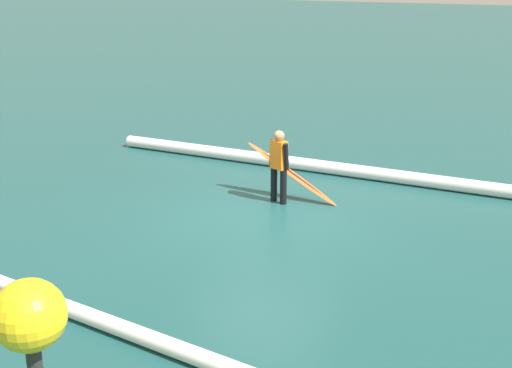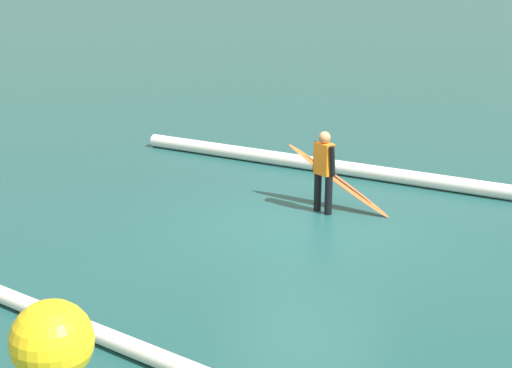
{
  "view_description": "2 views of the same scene",
  "coord_description": "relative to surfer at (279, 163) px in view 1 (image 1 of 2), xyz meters",
  "views": [
    {
      "loc": [
        -6.36,
        10.8,
        4.6
      ],
      "look_at": [
        -0.41,
        0.95,
        0.98
      ],
      "focal_mm": 47.51,
      "sensor_mm": 36.0,
      "label": 1
    },
    {
      "loc": [
        -6.12,
        10.78,
        4.65
      ],
      "look_at": [
        0.73,
        0.46,
        0.79
      ],
      "focal_mm": 53.07,
      "sensor_mm": 36.0,
      "label": 2
    }
  ],
  "objects": [
    {
      "name": "channel_buoy",
      "position": [
        -1.44,
        7.67,
        0.42
      ],
      "size": [
        0.75,
        0.75,
        1.69
      ],
      "color": "#262626",
      "rests_on": "ground_plane"
    },
    {
      "name": "ground_plane",
      "position": [
        -0.15,
        0.89,
        -0.86
      ],
      "size": [
        185.24,
        185.24,
        0.0
      ],
      "primitive_type": "plane",
      "color": "#1A4A4A"
    },
    {
      "name": "surfer",
      "position": [
        0.0,
        0.0,
        0.0
      ],
      "size": [
        0.5,
        0.29,
        1.53
      ],
      "rotation": [
        0.0,
        0.0,
        2.86
      ],
      "color": "black",
      "rests_on": "ground_plane"
    },
    {
      "name": "surfboard",
      "position": [
        -0.11,
        -0.36,
        -0.31
      ],
      "size": [
        2.11,
        0.34,
        1.13
      ],
      "color": "#E55926",
      "rests_on": "ground_plane"
    },
    {
      "name": "wave_crest_foreground",
      "position": [
        -1.6,
        -2.55,
        -0.71
      ],
      "size": [
        14.87,
        1.41,
        0.3
      ],
      "primitive_type": "cylinder",
      "rotation": [
        0.0,
        1.57,
        0.07
      ],
      "color": "white",
      "rests_on": "ground_plane"
    }
  ]
}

